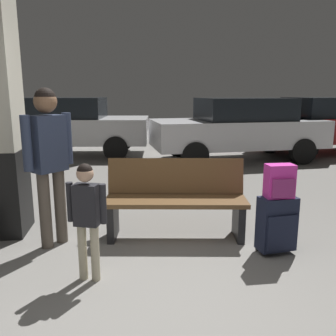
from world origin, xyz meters
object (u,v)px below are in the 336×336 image
parked_car_near (239,127)px  child (87,210)px  suitcase (277,224)px  parked_car_side (332,124)px  bench (176,199)px  parked_car_far (68,125)px  adult (49,151)px  backpack_bright (280,182)px

parked_car_near → child: bearing=-119.9°
suitcase → parked_car_side: size_ratio=0.14×
child → parked_car_near: parked_car_near is taller
bench → parked_car_far: 6.10m
adult → parked_car_near: 5.83m
child → parked_car_far: parked_car_far is taller
suitcase → child: size_ratio=0.57×
parked_car_side → parked_car_far: bearing=176.2°
child → parked_car_far: (-1.13, 6.65, 0.15)m
bench → adult: 1.49m
bench → parked_car_far: parked_car_far is taller
bench → parked_car_side: size_ratio=0.39×
bench → suitcase: bench is taller
backpack_bright → child: (-1.87, -0.31, -0.12)m
backpack_bright → parked_car_side: 7.16m
suitcase → child: 1.93m
bench → parked_car_near: (2.20, 4.51, 0.36)m
bench → child: size_ratio=1.56×
parked_car_far → parked_car_near: 4.41m
backpack_bright → suitcase: bearing=30.3°
suitcase → parked_car_far: 7.03m
suitcase → parked_car_near: size_ratio=0.14×
backpack_bright → parked_car_far: 7.02m
bench → adult: bearing=-176.1°
adult → bench: bearing=3.9°
suitcase → parked_car_near: 5.29m
backpack_bright → parked_car_near: parked_car_near is taller
child → parked_car_side: (5.98, 6.17, 0.15)m
adult → parked_car_far: size_ratio=0.40×
backpack_bright → adult: bearing=167.6°
bench → suitcase: 1.15m
parked_car_far → parked_car_side: bearing=-3.8°
backpack_bright → adult: 2.40m
bench → suitcase: bearing=-31.9°
bench → backpack_bright: bearing=-31.9°
parked_car_near → adult: bearing=-127.7°
bench → backpack_bright: 1.18m
backpack_bright → child: child is taller
bench → adult: adult is taller
adult → parked_car_side: adult is taller
suitcase → parked_car_far: parked_car_far is taller
suitcase → backpack_bright: (-0.00, -0.00, 0.45)m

